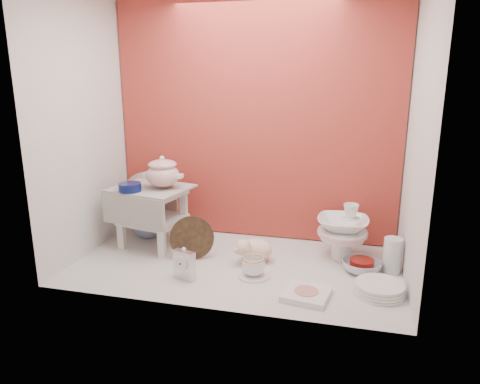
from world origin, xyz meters
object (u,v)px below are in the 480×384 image
at_px(blue_white_vase, 148,217).
at_px(crystal_bowl, 362,266).
at_px(porcelain_tower, 342,231).
at_px(soup_tureen, 163,172).
at_px(gold_rim_teacup, 253,266).
at_px(plush_pig, 256,249).
at_px(step_stool, 153,217).
at_px(dinner_plate_stack, 379,289).
at_px(mantel_clock, 184,263).
at_px(floral_platter, 149,204).

distance_m(blue_white_vase, crystal_bowl, 1.38).
bearing_deg(porcelain_tower, soup_tureen, -175.20).
xyz_separation_m(gold_rim_teacup, crystal_bowl, (0.56, 0.20, -0.03)).
relative_size(plush_pig, gold_rim_teacup, 1.91).
height_order(step_stool, dinner_plate_stack, step_stool).
distance_m(blue_white_vase, gold_rim_teacup, 0.92).
xyz_separation_m(dinner_plate_stack, porcelain_tower, (-0.19, 0.41, 0.14)).
relative_size(step_stool, soup_tureen, 1.82).
xyz_separation_m(step_stool, crystal_bowl, (1.25, -0.08, -0.15)).
xyz_separation_m(mantel_clock, plush_pig, (0.31, 0.32, -0.02)).
distance_m(step_stool, plush_pig, 0.68).
height_order(plush_pig, porcelain_tower, porcelain_tower).
bearing_deg(gold_rim_teacup, mantel_clock, -161.71).
bearing_deg(soup_tureen, porcelain_tower, 4.80).
bearing_deg(crystal_bowl, gold_rim_teacup, -160.32).
height_order(step_stool, crystal_bowl, step_stool).
distance_m(blue_white_vase, mantel_clock, 0.72).
bearing_deg(floral_platter, porcelain_tower, -4.27).
xyz_separation_m(mantel_clock, crystal_bowl, (0.90, 0.31, -0.05)).
relative_size(blue_white_vase, dinner_plate_stack, 1.03).
bearing_deg(step_stool, blue_white_vase, 135.67).
relative_size(gold_rim_teacup, dinner_plate_stack, 0.50).
relative_size(step_stool, floral_platter, 1.02).
bearing_deg(step_stool, porcelain_tower, 16.18).
xyz_separation_m(floral_platter, crystal_bowl, (1.36, -0.27, -0.18)).
bearing_deg(plush_pig, soup_tureen, 148.11).
bearing_deg(mantel_clock, soup_tureen, 144.03).
distance_m(soup_tureen, gold_rim_teacup, 0.80).
bearing_deg(plush_pig, step_stool, 149.26).
relative_size(step_stool, mantel_clock, 2.46).
xyz_separation_m(blue_white_vase, dinner_plate_stack, (1.44, -0.48, -0.10)).
height_order(mantel_clock, plush_pig, mantel_clock).
bearing_deg(mantel_clock, floral_platter, 148.01).
distance_m(gold_rim_teacup, crystal_bowl, 0.59).
height_order(step_stool, gold_rim_teacup, step_stool).
bearing_deg(crystal_bowl, dinner_plate_stack, -71.29).
relative_size(soup_tureen, plush_pig, 1.00).
height_order(blue_white_vase, plush_pig, blue_white_vase).
distance_m(soup_tureen, mantel_clock, 0.62).
bearing_deg(dinner_plate_stack, soup_tureen, 165.53).
xyz_separation_m(soup_tureen, plush_pig, (0.59, -0.08, -0.40)).
distance_m(plush_pig, crystal_bowl, 0.59).
distance_m(step_stool, gold_rim_teacup, 0.76).
bearing_deg(plush_pig, dinner_plate_stack, -44.50).
xyz_separation_m(floral_platter, blue_white_vase, (0.00, -0.03, -0.08)).
relative_size(floral_platter, mantel_clock, 2.41).
bearing_deg(dinner_plate_stack, gold_rim_teacup, 176.30).
height_order(soup_tureen, gold_rim_teacup, soup_tureen).
bearing_deg(dinner_plate_stack, floral_platter, 160.69).
bearing_deg(dinner_plate_stack, mantel_clock, -175.79).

